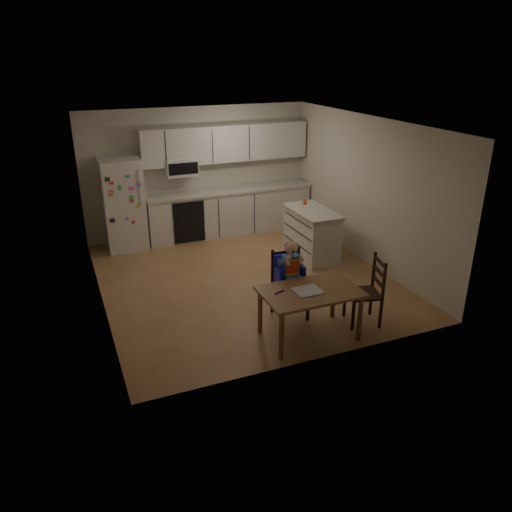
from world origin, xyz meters
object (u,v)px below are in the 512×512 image
Objects in this scene: chair_booster at (289,271)px; chair_side at (371,286)px; refrigerator at (123,204)px; dining_table at (310,297)px; kitchen_island at (312,233)px; red_cup at (305,202)px.

chair_booster is 1.19× the size of chair_side.
refrigerator is at bearing -132.65° from chair_side.
dining_table is 1.10× the size of chair_booster.
kitchen_island is 0.60m from red_cup.
red_cup reaches higher than dining_table.
kitchen_island is 1.25× the size of chair_side.
dining_table is 1.31× the size of chair_side.
refrigerator is 1.36× the size of dining_table.
refrigerator reaches higher than chair_side.
refrigerator reaches higher than dining_table.
kitchen_island is at bearing -29.98° from refrigerator.
refrigerator is at bearing 118.94° from chair_booster.
refrigerator is 3.34m from red_cup.
dining_table is (-1.32, -2.40, 0.13)m from kitchen_island.
refrigerator is 3.50m from kitchen_island.
chair_booster is (1.69, -3.52, -0.17)m from refrigerator.
kitchen_island is at bearing 61.20° from dining_table.
refrigerator is 1.43× the size of kitchen_island.
kitchen_island is at bearing 56.87° from chair_booster.
kitchen_island is 0.96× the size of dining_table.
red_cup is at bearing 85.04° from kitchen_island.
dining_table is (1.69, -4.14, -0.27)m from refrigerator.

